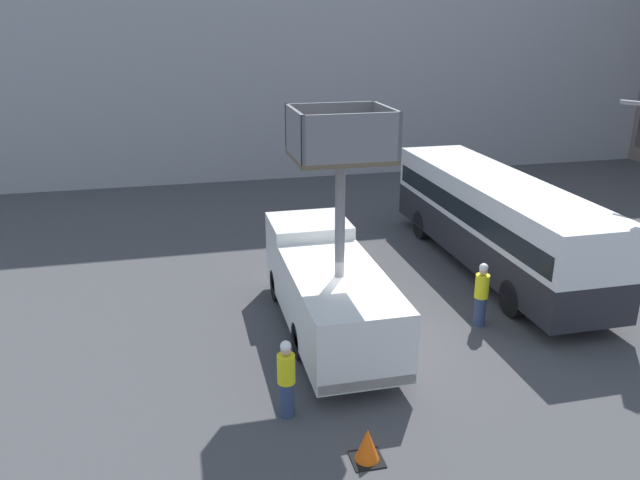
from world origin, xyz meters
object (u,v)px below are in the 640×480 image
(road_worker_directing, at_px, (481,295))
(traffic_cone_near_truck, at_px, (367,446))
(road_worker_near_truck, at_px, (286,379))
(utility_truck, at_px, (328,282))
(city_bus, at_px, (494,216))

(road_worker_directing, height_order, traffic_cone_near_truck, road_worker_directing)
(road_worker_near_truck, xyz_separation_m, road_worker_directing, (5.92, 2.89, 0.02))
(utility_truck, distance_m, road_worker_directing, 4.24)
(city_bus, bearing_deg, utility_truck, 103.86)
(utility_truck, xyz_separation_m, city_bus, (6.45, 3.14, 0.39))
(utility_truck, distance_m, city_bus, 7.18)
(city_bus, xyz_separation_m, road_worker_near_truck, (-8.20, -6.61, -0.94))
(road_worker_near_truck, distance_m, road_worker_directing, 6.58)
(city_bus, bearing_deg, traffic_cone_near_truck, 128.11)
(city_bus, relative_size, road_worker_near_truck, 6.15)
(traffic_cone_near_truck, bearing_deg, road_worker_directing, 44.82)
(road_worker_near_truck, bearing_deg, traffic_cone_near_truck, 157.90)
(utility_truck, bearing_deg, road_worker_near_truck, -116.84)
(utility_truck, relative_size, road_worker_directing, 3.82)
(traffic_cone_near_truck, bearing_deg, city_bus, 50.25)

